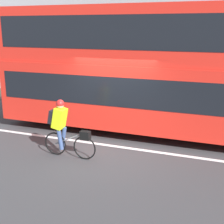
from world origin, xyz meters
The scene contains 7 objects.
ground_plane centered at (0.00, 0.00, 0.00)m, with size 80.00×80.00×0.00m, color #38383A.
road_center_line centered at (0.00, 0.22, 0.00)m, with size 50.00×0.14×0.01m, color silver.
sidewalk_curb centered at (0.00, 4.87, 0.07)m, with size 60.00×1.82×0.14m.
building_facade centered at (0.00, 5.93, 3.45)m, with size 60.00×0.30×6.90m.
bus centered at (1.41, 1.87, 2.22)m, with size 10.96×2.61×4.00m.
cyclist_on_bike centered at (-0.84, -0.93, 0.85)m, with size 1.51×0.32×1.56m.
street_sign_post centered at (-7.38, 4.77, 1.58)m, with size 0.36×0.09×2.58m.
Camera 1 is at (3.14, -7.78, 3.38)m, focal length 50.00 mm.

